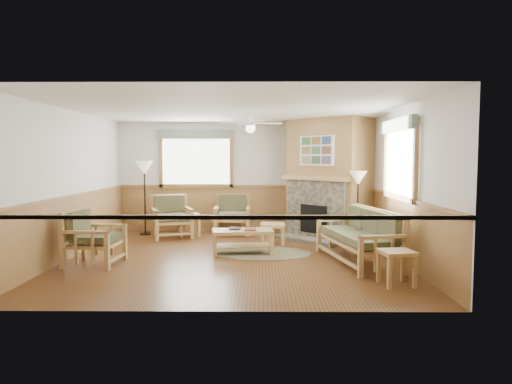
{
  "coord_description": "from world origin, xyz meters",
  "views": [
    {
      "loc": [
        0.49,
        -8.31,
        1.83
      ],
      "look_at": [
        0.4,
        0.7,
        1.15
      ],
      "focal_mm": 32.0,
      "sensor_mm": 36.0,
      "label": 1
    }
  ],
  "objects_px": {
    "armchair_back_right": "(232,215)",
    "end_table_chairs": "(189,225)",
    "armchair_left": "(95,238)",
    "end_table_sofa": "(397,268)",
    "sofa": "(358,236)",
    "footstool": "(273,234)",
    "armchair_back_left": "(172,216)",
    "coffee_table": "(243,242)",
    "floor_lamp_right": "(358,209)",
    "floor_lamp_left": "(145,198)"
  },
  "relations": [
    {
      "from": "sofa",
      "to": "floor_lamp_left",
      "type": "xyz_separation_m",
      "value": [
        -4.44,
        2.86,
        0.41
      ]
    },
    {
      "from": "armchair_back_left",
      "to": "floor_lamp_left",
      "type": "xyz_separation_m",
      "value": [
        -0.7,
        0.35,
        0.4
      ]
    },
    {
      "from": "sofa",
      "to": "armchair_back_left",
      "type": "distance_m",
      "value": 4.51
    },
    {
      "from": "armchair_back_right",
      "to": "end_table_chairs",
      "type": "xyz_separation_m",
      "value": [
        -0.99,
        -0.39,
        -0.2
      ]
    },
    {
      "from": "coffee_table",
      "to": "floor_lamp_right",
      "type": "height_order",
      "value": "floor_lamp_right"
    },
    {
      "from": "armchair_left",
      "to": "end_table_chairs",
      "type": "bearing_deg",
      "value": -18.0
    },
    {
      "from": "sofa",
      "to": "floor_lamp_left",
      "type": "relative_size",
      "value": 1.15
    },
    {
      "from": "armchair_back_right",
      "to": "end_table_chairs",
      "type": "bearing_deg",
      "value": -158.93
    },
    {
      "from": "sofa",
      "to": "coffee_table",
      "type": "distance_m",
      "value": 2.18
    },
    {
      "from": "armchair_back_left",
      "to": "coffee_table",
      "type": "relative_size",
      "value": 0.84
    },
    {
      "from": "sofa",
      "to": "floor_lamp_right",
      "type": "bearing_deg",
      "value": 156.9
    },
    {
      "from": "end_table_chairs",
      "to": "end_table_sofa",
      "type": "distance_m",
      "value": 5.41
    },
    {
      "from": "armchair_back_right",
      "to": "floor_lamp_right",
      "type": "relative_size",
      "value": 0.59
    },
    {
      "from": "coffee_table",
      "to": "floor_lamp_right",
      "type": "distance_m",
      "value": 2.46
    },
    {
      "from": "armchair_left",
      "to": "armchair_back_left",
      "type": "bearing_deg",
      "value": -11.6
    },
    {
      "from": "armchair_left",
      "to": "end_table_sofa",
      "type": "xyz_separation_m",
      "value": [
        4.79,
        -1.22,
        -0.21
      ]
    },
    {
      "from": "armchair_left",
      "to": "coffee_table",
      "type": "height_order",
      "value": "armchair_left"
    },
    {
      "from": "armchair_back_right",
      "to": "armchair_left",
      "type": "relative_size",
      "value": 1.0
    },
    {
      "from": "end_table_chairs",
      "to": "floor_lamp_left",
      "type": "distance_m",
      "value": 1.27
    },
    {
      "from": "armchair_left",
      "to": "end_table_chairs",
      "type": "height_order",
      "value": "armchair_left"
    },
    {
      "from": "sofa",
      "to": "footstool",
      "type": "bearing_deg",
      "value": -150.26
    },
    {
      "from": "floor_lamp_right",
      "to": "floor_lamp_left",
      "type": "bearing_deg",
      "value": 162.2
    },
    {
      "from": "end_table_sofa",
      "to": "floor_lamp_left",
      "type": "height_order",
      "value": "floor_lamp_left"
    },
    {
      "from": "sofa",
      "to": "armchair_back_right",
      "type": "relative_size",
      "value": 2.17
    },
    {
      "from": "armchair_back_left",
      "to": "floor_lamp_right",
      "type": "height_order",
      "value": "floor_lamp_right"
    },
    {
      "from": "end_table_sofa",
      "to": "floor_lamp_left",
      "type": "distance_m",
      "value": 6.39
    },
    {
      "from": "armchair_back_right",
      "to": "armchair_back_left",
      "type": "bearing_deg",
      "value": -161.37
    },
    {
      "from": "armchair_back_left",
      "to": "footstool",
      "type": "height_order",
      "value": "armchair_back_left"
    },
    {
      "from": "sofa",
      "to": "floor_lamp_left",
      "type": "distance_m",
      "value": 5.3
    },
    {
      "from": "armchair_left",
      "to": "end_table_chairs",
      "type": "xyz_separation_m",
      "value": [
        1.17,
        2.8,
        -0.2
      ]
    },
    {
      "from": "coffee_table",
      "to": "floor_lamp_left",
      "type": "relative_size",
      "value": 0.65
    },
    {
      "from": "end_table_sofa",
      "to": "floor_lamp_left",
      "type": "xyz_separation_m",
      "value": [
        -4.7,
        4.29,
        0.63
      ]
    },
    {
      "from": "coffee_table",
      "to": "footstool",
      "type": "relative_size",
      "value": 2.23
    },
    {
      "from": "sofa",
      "to": "floor_lamp_right",
      "type": "xyz_separation_m",
      "value": [
        0.28,
        1.35,
        0.32
      ]
    },
    {
      "from": "armchair_left",
      "to": "floor_lamp_left",
      "type": "height_order",
      "value": "floor_lamp_left"
    },
    {
      "from": "armchair_left",
      "to": "end_table_sofa",
      "type": "bearing_deg",
      "value": -99.61
    },
    {
      "from": "footstool",
      "to": "floor_lamp_left",
      "type": "distance_m",
      "value": 3.31
    },
    {
      "from": "armchair_back_left",
      "to": "footstool",
      "type": "xyz_separation_m",
      "value": [
        2.3,
        -0.87,
        -0.26
      ]
    },
    {
      "from": "footstool",
      "to": "floor_lamp_left",
      "type": "relative_size",
      "value": 0.29
    },
    {
      "from": "coffee_table",
      "to": "footstool",
      "type": "bearing_deg",
      "value": 49.73
    },
    {
      "from": "floor_lamp_left",
      "to": "coffee_table",
      "type": "bearing_deg",
      "value": -41.48
    },
    {
      "from": "end_table_sofa",
      "to": "armchair_back_left",
      "type": "bearing_deg",
      "value": 135.41
    },
    {
      "from": "sofa",
      "to": "armchair_left",
      "type": "relative_size",
      "value": 2.18
    },
    {
      "from": "coffee_table",
      "to": "end_table_sofa",
      "type": "relative_size",
      "value": 2.26
    },
    {
      "from": "end_table_chairs",
      "to": "armchair_back_left",
      "type": "bearing_deg",
      "value": -167.78
    },
    {
      "from": "sofa",
      "to": "end_table_sofa",
      "type": "xyz_separation_m",
      "value": [
        0.25,
        -1.42,
        -0.21
      ]
    },
    {
      "from": "armchair_back_left",
      "to": "end_table_sofa",
      "type": "distance_m",
      "value": 5.61
    },
    {
      "from": "floor_lamp_left",
      "to": "armchair_back_left",
      "type": "bearing_deg",
      "value": -26.45
    },
    {
      "from": "armchair_back_right",
      "to": "sofa",
      "type": "bearing_deg",
      "value": -51.78
    },
    {
      "from": "floor_lamp_right",
      "to": "sofa",
      "type": "bearing_deg",
      "value": -101.57
    }
  ]
}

